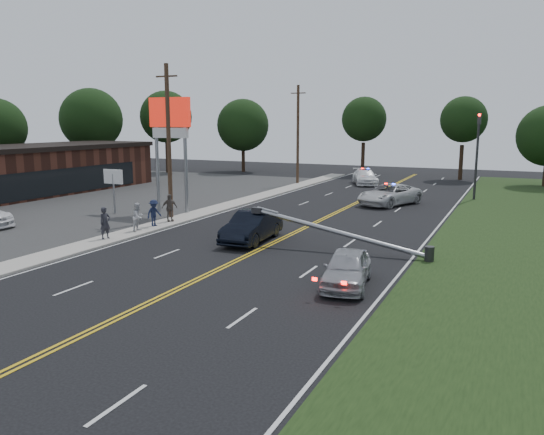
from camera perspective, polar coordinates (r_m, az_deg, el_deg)
The scene contains 24 objects.
ground at distance 21.18m, azimuth -9.52°, elevation -7.33°, with size 120.00×120.00×0.00m, color black.
parking_lot at distance 41.75m, azimuth -24.53°, elevation 0.58°, with size 25.00×60.00×0.01m, color #2D2D2D.
sidewalk at distance 33.83m, azimuth -11.65°, elevation -0.67°, with size 1.80×70.00×0.12m, color #A9A399.
centerline_yellow at distance 29.66m, azimuth 1.50°, elevation -2.09°, with size 0.36×80.00×0.00m, color gold.
pharmacy_building at distance 50.18m, azimuth -27.20°, elevation 4.38°, with size 8.40×30.40×4.30m.
pylon_sign at distance 37.71m, azimuth -10.90°, elevation 9.54°, with size 3.20×0.35×8.00m.
small_sign at distance 38.55m, azimuth -16.70°, elevation 3.84°, with size 1.60×0.14×3.10m.
traffic_signal at distance 46.71m, azimuth 21.22°, elevation 6.93°, with size 0.28×0.41×7.05m.
fallen_streetlight at distance 26.21m, azimuth 8.15°, elevation -1.80°, with size 9.36×0.44×1.91m.
utility_pole_mid at distance 35.34m, azimuth -11.05°, elevation 8.02°, with size 1.60×0.28×10.00m.
utility_pole_far at distance 54.67m, azimuth 2.80°, elevation 8.91°, with size 1.60×0.28×10.00m.
tree_3 at distance 66.26m, azimuth -18.86°, elevation 9.96°, with size 7.16×7.16×10.23m.
tree_4 at distance 68.96m, azimuth -11.34°, elevation 10.57°, with size 6.46×6.46×10.21m.
tree_5 at distance 68.66m, azimuth -3.14°, elevation 9.89°, with size 6.59×6.59×9.24m.
tree_6 at distance 65.83m, azimuth 9.87°, elevation 10.36°, with size 5.34×5.34×9.35m.
tree_7 at distance 62.52m, azimuth 19.92°, elevation 9.86°, with size 5.01×5.01×9.12m.
crashed_sedan at distance 28.42m, azimuth -2.18°, elevation -0.97°, with size 1.73×4.96×1.64m, color black.
waiting_sedan at distance 20.96m, azimuth 8.05°, elevation -5.43°, with size 1.69×4.19×1.43m, color #A5A6AD.
emergency_a at distance 42.00m, azimuth 12.51°, elevation 2.42°, with size 2.67×5.79×1.61m, color silver.
emergency_b at distance 55.38m, azimuth 9.96°, elevation 4.32°, with size 2.17×5.35×1.55m, color white.
bystander_a at distance 29.88m, azimuth -17.51°, elevation -0.57°, with size 0.63×0.41×1.73m, color #25252D.
bystander_b at distance 31.60m, azimuth -14.19°, elevation 0.08°, with size 0.80×0.62×1.64m, color silver.
bystander_c at distance 32.78m, azimuth -12.57°, elevation 0.48°, with size 1.04×0.60×1.61m, color #181F3C.
bystander_d at distance 34.14m, azimuth -10.97°, elevation 1.04°, with size 1.02×0.43×1.75m, color #5B5049.
Camera 1 is at (11.60, -16.55, 6.34)m, focal length 35.00 mm.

